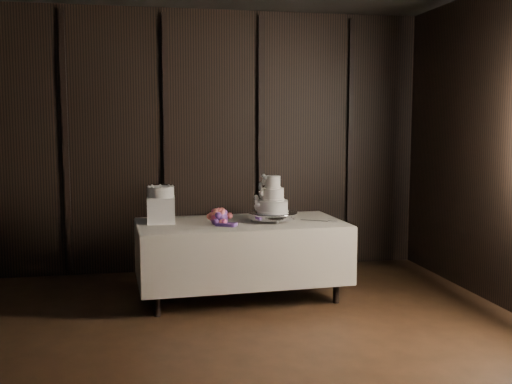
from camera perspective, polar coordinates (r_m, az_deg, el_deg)
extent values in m
cube|color=black|center=(6.95, -8.56, 4.72)|extent=(6.04, 0.04, 3.04)
cube|color=silver|center=(5.83, -1.45, -2.91)|extent=(2.03, 1.13, 0.01)
cube|color=white|center=(5.91, -1.44, -6.75)|extent=(1.87, 1.01, 0.71)
cylinder|color=silver|center=(5.86, 1.59, -2.37)|extent=(0.51, 0.51, 0.09)
cylinder|color=white|center=(5.84, 1.59, -1.36)|extent=(0.30, 0.30, 0.12)
cylinder|color=white|center=(5.83, 1.60, -0.20)|extent=(0.22, 0.22, 0.12)
cylinder|color=white|center=(5.81, 1.60, 0.96)|extent=(0.15, 0.15, 0.12)
cube|color=white|center=(5.83, -9.02, -1.70)|extent=(0.27, 0.27, 0.25)
cylinder|color=white|center=(5.81, -9.06, 0.02)|extent=(0.31, 0.31, 0.10)
cube|color=silver|center=(5.89, 5.57, -2.74)|extent=(0.33, 0.22, 0.01)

